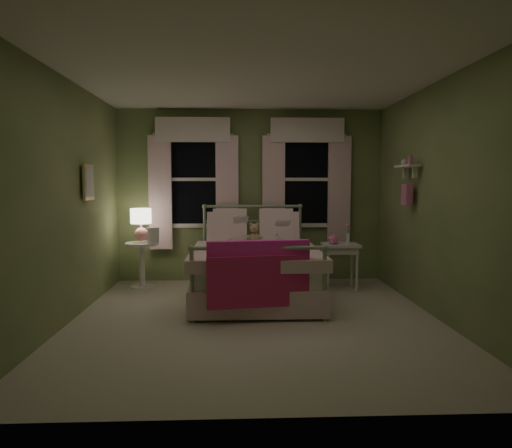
{
  "coord_description": "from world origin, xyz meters",
  "views": [
    {
      "loc": [
        -0.2,
        -4.86,
        1.48
      ],
      "look_at": [
        0.03,
        0.59,
        1.0
      ],
      "focal_mm": 32.0,
      "sensor_mm": 36.0,
      "label": 1
    }
  ],
  "objects_px": {
    "child_right": "(274,227)",
    "teddy_bear": "(254,235)",
    "nightstand_right": "(340,251)",
    "child_left": "(233,223)",
    "nightstand_left": "(142,259)",
    "table_lamp": "(141,221)",
    "bed": "(255,269)"
  },
  "relations": [
    {
      "from": "child_right",
      "to": "nightstand_left",
      "type": "relative_size",
      "value": 0.99
    },
    {
      "from": "child_left",
      "to": "bed",
      "type": "bearing_deg",
      "value": 138.42
    },
    {
      "from": "child_right",
      "to": "nightstand_right",
      "type": "distance_m",
      "value": 0.99
    },
    {
      "from": "child_right",
      "to": "table_lamp",
      "type": "relative_size",
      "value": 1.38
    },
    {
      "from": "child_left",
      "to": "child_right",
      "type": "distance_m",
      "value": 0.56
    },
    {
      "from": "bed",
      "to": "child_left",
      "type": "height_order",
      "value": "child_left"
    },
    {
      "from": "nightstand_left",
      "to": "nightstand_right",
      "type": "distance_m",
      "value": 2.81
    },
    {
      "from": "child_left",
      "to": "nightstand_left",
      "type": "xyz_separation_m",
      "value": [
        -1.31,
        0.26,
        -0.53
      ]
    },
    {
      "from": "child_left",
      "to": "nightstand_right",
      "type": "height_order",
      "value": "child_left"
    },
    {
      "from": "child_left",
      "to": "nightstand_right",
      "type": "relative_size",
      "value": 1.18
    },
    {
      "from": "nightstand_left",
      "to": "nightstand_right",
      "type": "relative_size",
      "value": 1.02
    },
    {
      "from": "table_lamp",
      "to": "nightstand_right",
      "type": "bearing_deg",
      "value": -4.68
    },
    {
      "from": "child_left",
      "to": "nightstand_left",
      "type": "relative_size",
      "value": 1.16
    },
    {
      "from": "table_lamp",
      "to": "child_right",
      "type": "bearing_deg",
      "value": -7.95
    },
    {
      "from": "teddy_bear",
      "to": "nightstand_right",
      "type": "distance_m",
      "value": 1.25
    },
    {
      "from": "nightstand_right",
      "to": "bed",
      "type": "bearing_deg",
      "value": -159.52
    },
    {
      "from": "child_right",
      "to": "nightstand_right",
      "type": "relative_size",
      "value": 1.0
    },
    {
      "from": "child_left",
      "to": "table_lamp",
      "type": "xyz_separation_m",
      "value": [
        -1.31,
        0.26,
        0.01
      ]
    },
    {
      "from": "child_right",
      "to": "nightstand_left",
      "type": "height_order",
      "value": "child_right"
    },
    {
      "from": "child_right",
      "to": "nightstand_right",
      "type": "height_order",
      "value": "child_right"
    },
    {
      "from": "child_left",
      "to": "nightstand_right",
      "type": "xyz_separation_m",
      "value": [
        1.49,
        0.03,
        -0.4
      ]
    },
    {
      "from": "table_lamp",
      "to": "nightstand_left",
      "type": "bearing_deg",
      "value": 0.0
    },
    {
      "from": "child_left",
      "to": "child_right",
      "type": "height_order",
      "value": "child_left"
    },
    {
      "from": "bed",
      "to": "table_lamp",
      "type": "distance_m",
      "value": 1.82
    },
    {
      "from": "table_lamp",
      "to": "nightstand_right",
      "type": "distance_m",
      "value": 2.84
    },
    {
      "from": "child_right",
      "to": "teddy_bear",
      "type": "height_order",
      "value": "child_right"
    },
    {
      "from": "bed",
      "to": "child_left",
      "type": "xyz_separation_m",
      "value": [
        -0.28,
        0.42,
        0.56
      ]
    },
    {
      "from": "bed",
      "to": "teddy_bear",
      "type": "relative_size",
      "value": 6.78
    },
    {
      "from": "teddy_bear",
      "to": "nightstand_right",
      "type": "xyz_separation_m",
      "value": [
        1.21,
        0.19,
        -0.24
      ]
    },
    {
      "from": "bed",
      "to": "nightstand_right",
      "type": "relative_size",
      "value": 3.18
    },
    {
      "from": "child_right",
      "to": "nightstand_right",
      "type": "xyz_separation_m",
      "value": [
        0.93,
        0.03,
        -0.34
      ]
    },
    {
      "from": "child_left",
      "to": "table_lamp",
      "type": "distance_m",
      "value": 1.33
    }
  ]
}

